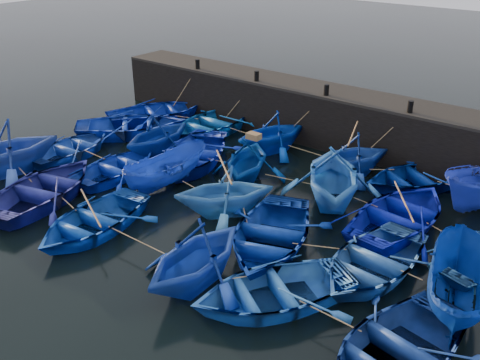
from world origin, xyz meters
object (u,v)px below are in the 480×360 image
Objects in this scene: boat_13 at (72,147)px; boat_20 at (4,148)px; boat_8 at (193,154)px; boat_0 at (158,112)px; wooden_crate at (254,136)px.

boat_20 reaches higher than boat_13.
boat_8 is 5.73m from boat_13.
boat_0 reaches higher than boat_13.
boat_13 is (-5.04, -2.72, -0.10)m from boat_8.
boat_20 is at bearing -158.85° from boat_8.
boat_20 is at bearing 73.99° from boat_13.
boat_13 is at bearing 121.36° from boat_0.
boat_20 is at bearing -146.25° from wooden_crate.
wooden_crate is (8.20, 2.98, 1.61)m from boat_13.
boat_8 is (5.51, -3.13, 0.00)m from boat_0.
boat_13 is 3.03m from boat_20.
boat_13 is 0.96× the size of boat_20.
boat_13 is at bearing -160.02° from wooden_crate.
boat_0 is 5.86m from boat_13.
boat_0 is 9.55× the size of wooden_crate.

